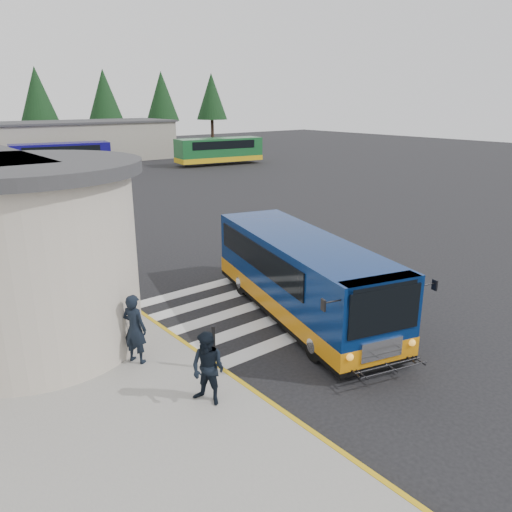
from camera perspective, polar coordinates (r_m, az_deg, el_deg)
ground at (r=17.22m, az=0.26°, el=-4.22°), size 140.00×140.00×0.00m
curb_strip at (r=18.58m, az=-17.52°, el=-3.14°), size 0.12×34.00×0.16m
crosswalk at (r=16.35m, az=0.67°, el=-5.41°), size 8.00×5.35×0.01m
depot_building at (r=56.90m, az=-22.82°, el=11.84°), size 26.40×8.40×4.20m
tree_line at (r=64.53m, az=-25.22°, el=16.24°), size 58.40×4.40×10.00m
transit_bus at (r=15.14m, az=5.19°, el=-2.68°), size 4.72×8.90×2.44m
pedestrian_a at (r=12.59m, az=-13.70°, el=-8.07°), size 0.67×0.77×1.77m
pedestrian_b at (r=10.77m, az=-5.51°, el=-12.69°), size 0.87×0.96×1.62m
bollard at (r=12.11m, az=-4.88°, el=-10.40°), size 0.09×0.09×1.13m
far_bus_a at (r=49.96m, az=-21.38°, el=10.63°), size 8.88×3.91×2.22m
far_bus_b at (r=51.84m, az=-4.25°, el=12.01°), size 9.12×3.77×2.28m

